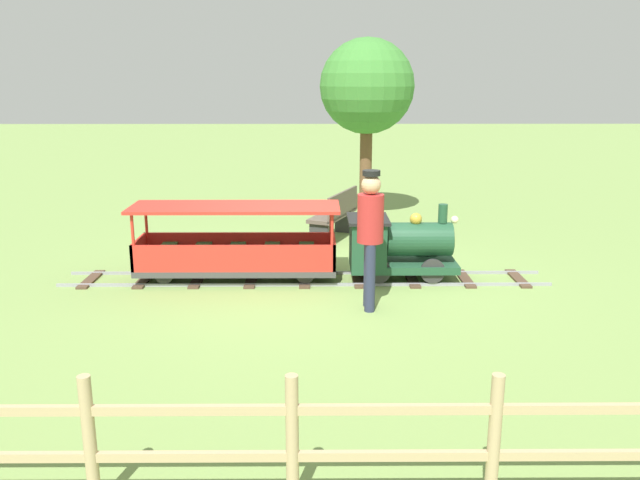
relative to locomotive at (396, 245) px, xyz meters
The scene contains 8 objects.
ground_plane 1.17m from the locomotive, 90.00° to the right, with size 60.00×60.00×0.00m, color #75934C.
track 1.29m from the locomotive, 90.00° to the right, with size 0.76×6.40×0.04m.
locomotive is the anchor object (origin of this frame).
passenger_car 2.10m from the locomotive, 90.00° to the right, with size 0.82×2.70×0.97m.
conductor_person 1.27m from the locomotive, 21.99° to the right, with size 0.30×0.30×1.62m.
park_bench 2.31m from the locomotive, 161.47° to the right, with size 1.35×0.86×0.82m.
oak_tree_near 4.43m from the locomotive, behind, with size 1.75×1.75×3.34m.
fence_section 4.82m from the locomotive, 14.44° to the right, with size 0.08×7.48×0.90m.
Camera 1 is at (8.17, 0.01, 2.61)m, focal length 36.11 mm.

